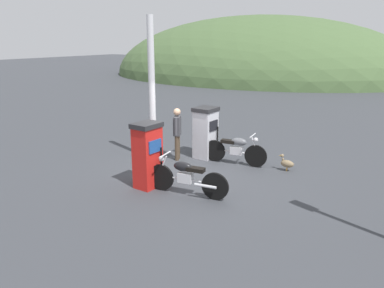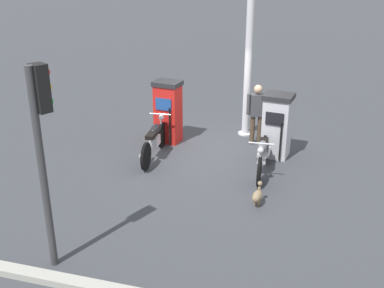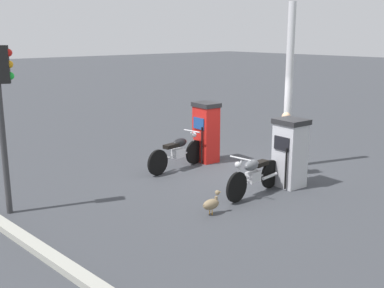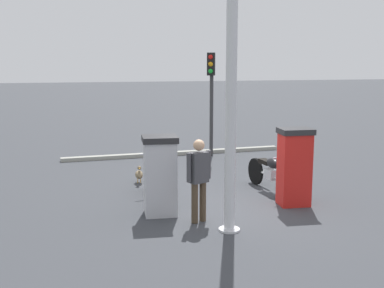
{
  "view_description": "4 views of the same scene",
  "coord_description": "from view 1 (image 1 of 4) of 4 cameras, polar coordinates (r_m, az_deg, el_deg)",
  "views": [
    {
      "loc": [
        5.52,
        -8.58,
        3.72
      ],
      "look_at": [
        0.48,
        -0.5,
        1.03
      ],
      "focal_mm": 35.06,
      "sensor_mm": 36.0,
      "label": 1
    },
    {
      "loc": [
        10.79,
        3.2,
        4.83
      ],
      "look_at": [
        1.39,
        -0.19,
        0.72
      ],
      "focal_mm": 43.72,
      "sensor_mm": 36.0,
      "label": 2
    },
    {
      "loc": [
        8.55,
        8.12,
        3.59
      ],
      "look_at": [
        1.11,
        -0.5,
        0.89
      ],
      "focal_mm": 43.97,
      "sensor_mm": 36.0,
      "label": 3
    },
    {
      "loc": [
        -9.77,
        2.99,
        3.15
      ],
      "look_at": [
        0.71,
        0.59,
        1.27
      ],
      "focal_mm": 45.39,
      "sensor_mm": 36.0,
      "label": 4
    }
  ],
  "objects": [
    {
      "name": "fuel_pump_far",
      "position": [
        11.94,
        2.07,
        1.79
      ],
      "size": [
        0.71,
        0.74,
        1.63
      ],
      "color": "silver",
      "rests_on": "ground"
    },
    {
      "name": "motorcycle_far_pump",
      "position": [
        11.43,
        6.69,
        -0.75
      ],
      "size": [
        1.98,
        0.56,
        0.98
      ],
      "color": "black",
      "rests_on": "ground"
    },
    {
      "name": "ground_plane",
      "position": [
        10.86,
        -0.74,
        -4.24
      ],
      "size": [
        120.0,
        120.0,
        0.0
      ],
      "primitive_type": "plane",
      "color": "#383A3F"
    },
    {
      "name": "fuel_pump_near",
      "position": [
        9.59,
        -6.77,
        -1.66
      ],
      "size": [
        0.63,
        0.74,
        1.7
      ],
      "color": "red",
      "rests_on": "ground"
    },
    {
      "name": "canopy_support_pole",
      "position": [
        11.5,
        -6.11,
        7.68
      ],
      "size": [
        0.4,
        0.4,
        4.38
      ],
      "color": "silver",
      "rests_on": "ground"
    },
    {
      "name": "distant_hill_secondary",
      "position": [
        39.96,
        9.76,
        10.23
      ],
      "size": [
        31.34,
        23.39,
        11.91
      ],
      "color": "#476038",
      "rests_on": "ground"
    },
    {
      "name": "attendant_person",
      "position": [
        11.71,
        -2.26,
        2.06
      ],
      "size": [
        0.33,
        0.56,
        1.64
      ],
      "color": "#473828",
      "rests_on": "ground"
    },
    {
      "name": "motorcycle_near_pump",
      "position": [
        9.16,
        -0.9,
        -4.95
      ],
      "size": [
        2.11,
        0.56,
        0.98
      ],
      "color": "black",
      "rests_on": "ground"
    },
    {
      "name": "wandering_duck",
      "position": [
        11.2,
        14.24,
        -2.86
      ],
      "size": [
        0.48,
        0.21,
        0.48
      ],
      "color": "#847051",
      "rests_on": "ground"
    }
  ]
}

